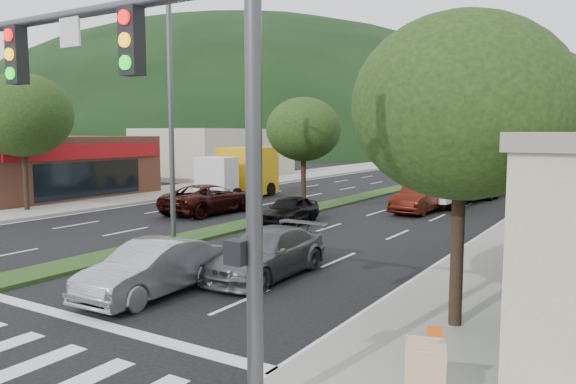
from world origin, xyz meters
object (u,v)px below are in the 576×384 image
Objects in this scene: tree_med_far at (446,124)px; tree_r_c at (557,122)px; tree_l_a at (22,115)px; traffic_signal at (168,109)px; tree_med_near at (304,129)px; streetlight_mid at (406,115)px; car_queue_b at (266,253)px; car_queue_f at (523,182)px; tree_r_b at (527,109)px; streetlight_near at (175,98)px; motorhome at (456,173)px; box_truck at (242,174)px; car_queue_a at (289,210)px; a_frame_sign at (425,368)px; car_queue_c at (420,198)px; sedan_silver at (152,269)px; suv_maroon at (209,199)px; car_queue_d at (482,185)px; car_queue_e at (446,190)px; tree_r_a at (462,107)px.

tree_r_c is at bearing -63.43° from tree_med_far.
traffic_signal is at bearing -28.19° from tree_l_a.
tree_med_near is 15.05m from streetlight_mid.
tree_l_a reaches higher than car_queue_b.
car_queue_f is at bearing 91.35° from traffic_signal.
streetlight_near is (-11.79, -4.00, 0.55)m from tree_r_b.
tree_r_b is 15.71m from motorhome.
box_truck is at bearing 117.12° from streetlight_near.
car_queue_a is at bearing 115.66° from traffic_signal.
a_frame_sign is (12.62, -43.90, -4.27)m from tree_med_far.
tree_med_near reaches higher than car_queue_a.
car_queue_b is (5.91, -12.29, -3.72)m from tree_med_near.
car_queue_a is at bearing 110.70° from a_frame_sign.
car_queue_c is at bearing -66.39° from streetlight_mid.
box_truck is 5.11× the size of a_frame_sign.
car_queue_c reaches higher than car_queue_f.
tree_r_c is 1.48× the size of sedan_silver.
suv_maroon is 0.82× the size of box_truck.
car_queue_c is at bearing 84.79° from sedan_silver.
traffic_signal is at bearing -43.52° from sedan_silver.
streetlight_mid is at bearing 104.33° from traffic_signal.
car_queue_d is at bearing 83.62° from a_frame_sign.
motorhome is at bearing 72.46° from streetlight_near.
streetlight_near is at bearing 132.77° from traffic_signal.
car_queue_b is at bearing 139.05° from suv_maroon.
tree_r_c is at bearing -160.25° from suv_maroon.
tree_r_b is 16.77m from suv_maroon.
car_queue_b is 0.53× the size of motorhome.
tree_r_b reaches higher than car_queue_b.
streetlight_near is 19.40m from car_queue_e.
tree_l_a reaches higher than car_queue_a.
tree_r_a is 16.00m from tree_r_c.
suv_maroon is (-3.96, -29.09, -4.23)m from tree_med_far.
tree_r_a is at bearing -68.58° from motorhome.
sedan_silver is (4.28, -30.56, -4.86)m from streetlight_mid.
tree_med_far is (-12.00, 24.00, 0.26)m from tree_r_c.
tree_r_b is 20.33m from car_queue_d.
streetlight_near is 2.53× the size of car_queue_a.
sedan_silver is at bearing -73.93° from tree_med_near.
motorhome is 6.86× the size of a_frame_sign.
box_truck is at bearing 63.72° from tree_l_a.
car_queue_c is 0.85× the size of car_queue_d.
streetlight_near is at bearing 125.26° from sedan_silver.
motorhome is at bearing 53.87° from tree_med_near.
car_queue_a is at bearing -107.89° from car_queue_e.
box_truck is at bearing -65.22° from suv_maroon.
streetlight_mid is (0.21, -11.00, 0.58)m from tree_med_far.
car_queue_b is at bearing 113.31° from traffic_signal.
car_queue_a is 12.63m from car_queue_e.
tree_l_a is 24.45m from car_queue_e.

